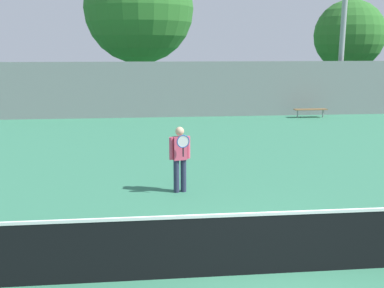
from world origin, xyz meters
name	(u,v)px	position (x,y,z in m)	size (l,w,h in m)	color
ground_plane	(254,274)	(0.00, 0.00, 0.00)	(100.00, 100.00, 0.00)	#337556
tennis_net	(255,243)	(0.00, 0.00, 0.52)	(11.79, 0.09, 1.02)	#99999E
tennis_player	(180,156)	(-0.84, 4.22, 0.91)	(0.52, 0.45, 1.63)	#282D47
bench_courtside_far	(310,110)	(6.66, 15.53, 0.39)	(1.67, 0.40, 0.43)	brown
back_fence	(178,90)	(0.00, 16.43, 1.40)	(35.76, 0.06, 2.80)	gray
tree_green_tall	(139,8)	(-1.94, 21.37, 5.76)	(6.47, 6.47, 9.00)	brown
tree_dark_dense	(349,36)	(10.87, 20.87, 4.20)	(4.27, 4.27, 6.35)	brown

